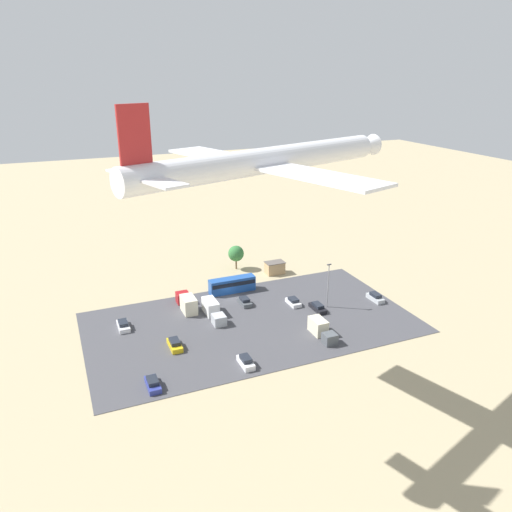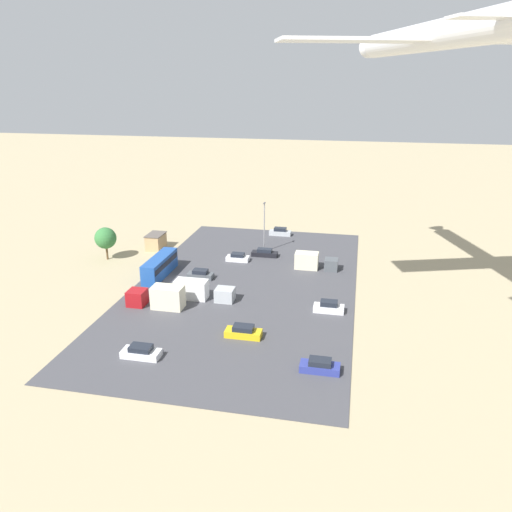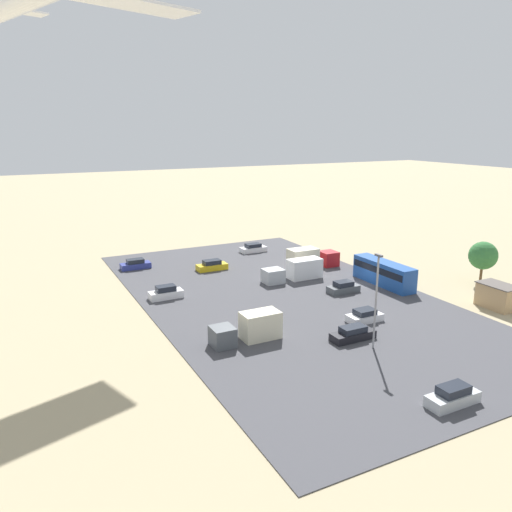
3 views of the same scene
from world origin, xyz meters
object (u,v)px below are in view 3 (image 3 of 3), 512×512
object	(u,v)px
parked_car_2	(453,397)
parked_truck_2	(250,328)
shed_building	(497,296)
parked_car_1	(343,288)
parked_car_0	(166,293)
parked_car_4	(353,334)
bus	(384,272)
parked_car_3	(253,248)
parked_truck_1	(296,271)
parked_car_5	(135,265)
parked_truck_0	(310,259)
parked_car_7	(212,266)
parked_car_6	(365,316)

from	to	relation	value
parked_car_2	parked_truck_2	bearing A→B (deg)	25.67
shed_building	parked_car_1	world-z (taller)	shed_building
parked_car_0	parked_car_4	xyz separation A→B (m)	(-20.97, -13.18, -0.09)
bus	parked_truck_2	distance (m)	25.95
parked_car_0	shed_building	bearing A→B (deg)	58.43
bus	parked_car_1	distance (m)	6.99
parked_car_3	parked_truck_2	distance (m)	37.10
shed_building	parked_car_0	size ratio (longest dim) A/B	1.08
shed_building	parked_car_2	size ratio (longest dim) A/B	1.02
bus	parked_truck_1	size ratio (longest dim) A/B	1.15
parked_car_2	parked_truck_1	world-z (taller)	parked_truck_1
parked_car_1	parked_car_4	world-z (taller)	parked_car_1
parked_car_5	parked_truck_0	distance (m)	26.78
parked_car_1	parked_car_5	distance (m)	31.98
parked_car_5	bus	bearing A→B (deg)	-129.53
shed_building	parked_car_0	world-z (taller)	shed_building
parked_car_0	parked_car_2	bearing A→B (deg)	19.88
shed_building	parked_car_3	distance (m)	40.28
parked_truck_0	parked_car_4	bearing A→B (deg)	-23.64
parked_car_4	parked_car_7	size ratio (longest dim) A/B	1.03
parked_truck_2	parked_car_4	bearing A→B (deg)	-116.10
parked_truck_2	parked_truck_0	bearing A→B (deg)	-45.50
parked_car_5	parked_car_2	bearing A→B (deg)	-165.88
bus	parked_truck_2	xyz separation A→B (m)	(-8.30, 24.58, -0.46)
parked_car_7	parked_truck_2	bearing A→B (deg)	-13.78
parked_car_4	bus	bearing A→B (deg)	130.43
parked_car_6	bus	bearing A→B (deg)	131.12
parked_car_1	parked_car_6	size ratio (longest dim) A/B	1.04
bus	parked_car_1	world-z (taller)	bus
bus	parked_truck_2	world-z (taller)	bus
parked_car_3	parked_car_4	distance (m)	38.35
bus	parked_truck_1	bearing A→B (deg)	-38.57
parked_truck_2	parked_car_5	bearing A→B (deg)	6.90
parked_truck_1	parked_truck_2	bearing A→B (deg)	136.34
parked_car_6	parked_truck_2	distance (m)	13.74
shed_building	parked_car_1	xyz separation A→B (m)	(12.95, 13.06, -0.77)
parked_car_2	parked_car_6	size ratio (longest dim) A/B	1.11
parked_car_0	parked_car_5	world-z (taller)	parked_car_0
parked_car_1	bus	bearing A→B (deg)	91.68
parked_car_2	parked_truck_1	size ratio (longest dim) A/B	0.50
parked_car_2	parked_car_5	distance (m)	51.38
bus	parked_car_4	bearing A→B (deg)	40.43
shed_building	parked_truck_1	distance (m)	25.93
parked_car_4	parked_car_6	world-z (taller)	parked_car_4
parked_car_2	parked_car_7	distance (m)	43.91
parked_truck_0	parked_car_6	bearing A→B (deg)	-16.99
parked_car_3	parked_truck_0	size ratio (longest dim) A/B	0.56
parked_car_4	parked_truck_2	world-z (taller)	parked_truck_2
parked_car_1	parked_truck_2	distance (m)	19.46
parked_car_4	parked_truck_2	xyz separation A→B (m)	(4.61, 9.42, 0.69)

